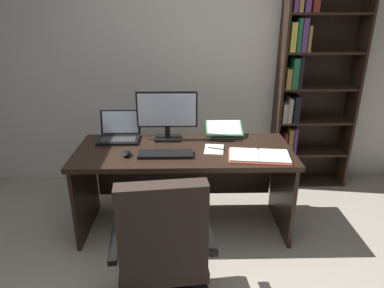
# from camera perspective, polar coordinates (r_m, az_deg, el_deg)

# --- Properties ---
(wall_back) EXTENTS (5.28, 0.12, 2.62)m
(wall_back) POSITION_cam_1_polar(r_m,az_deg,el_deg) (3.61, 1.52, 13.98)
(wall_back) COLOR beige
(wall_back) RESTS_ON ground
(desk) EXTENTS (1.74, 0.72, 0.73)m
(desk) POSITION_cam_1_polar(r_m,az_deg,el_deg) (2.92, -1.30, -3.84)
(desk) COLOR black
(desk) RESTS_ON ground
(bookshelf) EXTENTS (0.79, 0.27, 2.10)m
(bookshelf) POSITION_cam_1_polar(r_m,az_deg,el_deg) (3.67, 18.69, 8.62)
(bookshelf) COLOR black
(bookshelf) RESTS_ON ground
(office_chair) EXTENTS (0.65, 0.60, 0.98)m
(office_chair) POSITION_cam_1_polar(r_m,az_deg,el_deg) (2.14, -4.77, -18.64)
(office_chair) COLOR black
(office_chair) RESTS_ON ground
(monitor) EXTENTS (0.51, 0.16, 0.42)m
(monitor) POSITION_cam_1_polar(r_m,az_deg,el_deg) (2.92, -4.16, 4.79)
(monitor) COLOR black
(monitor) RESTS_ON desk
(laptop) EXTENTS (0.35, 0.27, 0.23)m
(laptop) POSITION_cam_1_polar(r_m,az_deg,el_deg) (3.02, -12.00, 1.68)
(laptop) COLOR black
(laptop) RESTS_ON desk
(keyboard) EXTENTS (0.42, 0.15, 0.02)m
(keyboard) POSITION_cam_1_polar(r_m,az_deg,el_deg) (2.65, -4.41, -1.70)
(keyboard) COLOR black
(keyboard) RESTS_ON desk
(computer_mouse) EXTENTS (0.06, 0.10, 0.04)m
(computer_mouse) POSITION_cam_1_polar(r_m,az_deg,el_deg) (2.68, -10.84, -1.57)
(computer_mouse) COLOR black
(computer_mouse) RESTS_ON desk
(reading_stand_with_book) EXTENTS (0.32, 0.27, 0.11)m
(reading_stand_with_book) POSITION_cam_1_polar(r_m,az_deg,el_deg) (3.04, 5.40, 2.37)
(reading_stand_with_book) COLOR black
(reading_stand_with_book) RESTS_ON desk
(open_binder) EXTENTS (0.49, 0.32, 0.02)m
(open_binder) POSITION_cam_1_polar(r_m,az_deg,el_deg) (2.65, 11.12, -1.98)
(open_binder) COLOR #DB422D
(open_binder) RESTS_ON desk
(notepad) EXTENTS (0.18, 0.23, 0.01)m
(notepad) POSITION_cam_1_polar(r_m,az_deg,el_deg) (2.75, 3.68, -0.93)
(notepad) COLOR white
(notepad) RESTS_ON desk
(pen) EXTENTS (0.13, 0.06, 0.01)m
(pen) POSITION_cam_1_polar(r_m,az_deg,el_deg) (2.74, 4.10, -0.75)
(pen) COLOR black
(pen) RESTS_ON notepad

